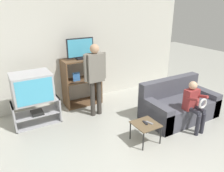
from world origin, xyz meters
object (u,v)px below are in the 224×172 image
couch (178,105)px  person_seated_child (194,102)px  tv_stand (37,112)px  television_flat (80,49)px  snack_table (146,126)px  remote_control_white (149,123)px  media_shelf (82,81)px  remote_control_black (145,123)px  person_standing_adult (95,73)px  television_main (32,87)px

couch → person_seated_child: bearing=-106.1°
tv_stand → television_flat: size_ratio=1.42×
snack_table → remote_control_white: remote_control_white is taller
media_shelf → remote_control_black: bearing=-80.2°
snack_table → tv_stand: bearing=133.4°
person_seated_child → television_flat: bearing=122.8°
tv_stand → couch: bearing=-24.5°
person_standing_adult → person_seated_child: size_ratio=1.61×
media_shelf → television_main: bearing=-161.4°
snack_table → media_shelf: bearing=99.7°
remote_control_white → person_seated_child: size_ratio=0.14×
media_shelf → snack_table: size_ratio=2.64×
tv_stand → television_main: 0.58m
couch → television_flat: bearing=132.8°
television_main → person_seated_child: bearing=-34.1°
media_shelf → television_flat: size_ratio=1.78×
television_flat → couch: (1.62, -1.75, -1.15)m
tv_stand → television_flat: 1.77m
person_standing_adult → couch: bearing=-33.2°
remote_control_white → person_seated_child: 1.07m
remote_control_white → television_main: bearing=116.2°
couch → person_standing_adult: person_standing_adult is taller
remote_control_black → television_flat: bearing=107.2°
television_main → person_seated_child: 3.33m
tv_stand → remote_control_white: 2.43m
television_flat → person_standing_adult: (0.04, -0.72, -0.42)m
tv_stand → couch: 3.17m
television_flat → person_seated_child: (1.47, -2.28, -0.83)m
television_main → television_flat: bearing=18.1°
television_main → remote_control_white: bearing=-45.7°
remote_control_black → couch: (1.26, 0.38, -0.11)m
television_flat → snack_table: size_ratio=1.49×
media_shelf → person_standing_adult: 0.83m
media_shelf → couch: bearing=-47.3°
remote_control_black → person_seated_child: 1.14m
media_shelf → remote_control_white: size_ratio=8.33×
television_main → couch: television_main is taller
media_shelf → remote_control_black: (0.37, -2.15, -0.21)m
media_shelf → remote_control_black: 2.19m
television_main → person_standing_adult: (1.32, -0.30, 0.17)m
couch → person_seated_child: person_seated_child is taller
television_main → couch: 3.25m
television_main → person_seated_child: television_main is taller
couch → television_main: bearing=155.4°
media_shelf → person_seated_child: (1.47, -2.29, 0.00)m
snack_table → person_standing_adult: person_standing_adult is taller
person_standing_adult → person_seated_child: person_standing_adult is taller
television_flat → snack_table: 2.45m
remote_control_black → couch: bearing=24.4°
tv_stand → television_flat: (1.26, 0.44, 1.17)m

